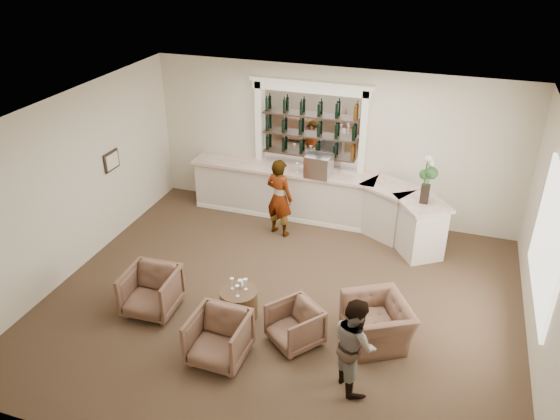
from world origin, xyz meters
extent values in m
plane|color=#4E3627|center=(0.00, 0.00, 0.00)|extent=(8.00, 8.00, 0.00)
cube|color=beige|center=(0.00, 3.50, 1.65)|extent=(8.00, 0.04, 3.30)
cube|color=beige|center=(-4.00, 0.00, 1.65)|extent=(0.04, 7.00, 3.30)
cube|color=beige|center=(4.00, 0.00, 1.65)|extent=(0.04, 7.00, 3.30)
cube|color=white|center=(0.00, 0.00, 3.30)|extent=(8.00, 7.00, 0.04)
cube|color=white|center=(3.97, 0.50, 1.70)|extent=(0.05, 2.40, 1.90)
cube|color=black|center=(-3.97, 1.20, 1.65)|extent=(0.04, 0.46, 0.38)
cube|color=beige|center=(-3.94, 1.20, 1.65)|extent=(0.01, 0.38, 0.30)
cube|color=beige|center=(-1.00, 3.15, 0.54)|extent=(4.00, 0.70, 1.08)
cube|color=beige|center=(-1.00, 3.13, 1.11)|extent=(4.10, 0.82, 0.06)
cube|color=beige|center=(1.35, 2.92, 0.54)|extent=(1.12, 1.04, 1.08)
cube|color=beige|center=(1.35, 2.90, 1.11)|extent=(1.27, 1.19, 0.06)
cube|color=beige|center=(2.05, 2.40, 0.54)|extent=(1.08, 1.14, 1.08)
cube|color=beige|center=(2.05, 2.38, 1.11)|extent=(1.24, 1.29, 0.06)
cube|color=white|center=(-1.00, 2.82, 0.05)|extent=(4.00, 0.06, 0.10)
cube|color=white|center=(-0.50, 3.48, 1.95)|extent=(2.15, 0.02, 1.65)
cube|color=white|center=(-1.65, 3.42, 1.45)|extent=(0.14, 0.16, 2.90)
cube|color=white|center=(0.65, 3.42, 1.45)|extent=(0.14, 0.16, 2.90)
cube|color=white|center=(-0.50, 3.42, 2.84)|extent=(2.52, 0.16, 0.18)
cube|color=white|center=(-0.50, 3.42, 2.96)|extent=(2.64, 0.20, 0.08)
cube|color=#302318|center=(-0.50, 3.37, 1.38)|extent=(2.05, 0.20, 0.03)
cube|color=#302318|center=(-0.50, 3.37, 1.82)|extent=(2.05, 0.20, 0.03)
cube|color=#302318|center=(-0.50, 3.37, 2.26)|extent=(2.05, 0.20, 0.03)
cylinder|color=#523A23|center=(-0.56, -0.57, 0.25)|extent=(0.63, 0.63, 0.50)
imported|color=gray|center=(-0.79, 2.25, 0.84)|extent=(0.71, 0.57, 1.68)
imported|color=gray|center=(1.55, -1.47, 0.73)|extent=(0.86, 0.90, 1.47)
imported|color=brown|center=(-2.00, -0.90, 0.39)|extent=(0.88, 0.91, 0.79)
imported|color=brown|center=(-0.45, -1.60, 0.39)|extent=(0.84, 0.87, 0.77)
imported|color=brown|center=(0.52, -0.90, 0.33)|extent=(1.01, 1.02, 0.67)
imported|color=brown|center=(1.72, -0.43, 0.34)|extent=(1.33, 1.37, 0.68)
cube|color=silver|center=(-0.15, 2.91, 1.37)|extent=(0.55, 0.48, 0.46)
cube|color=black|center=(2.07, 2.36, 1.32)|extent=(0.16, 0.16, 0.36)
cube|color=silver|center=(-0.58, -0.43, 0.56)|extent=(0.08, 0.08, 0.12)
camera|label=1|loc=(2.40, -7.25, 5.87)|focal=35.00mm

